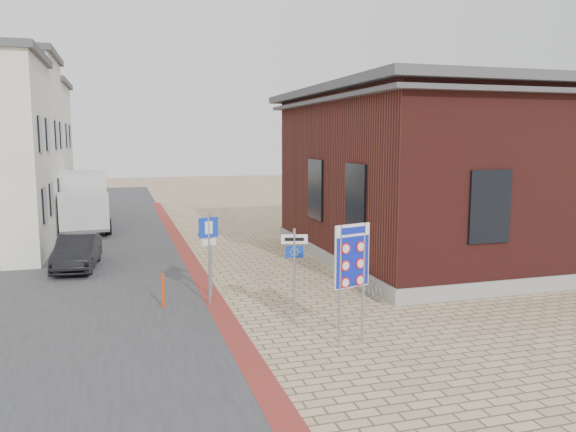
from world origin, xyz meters
TOP-DOWN VIEW (x-y plane):
  - ground at (0.00, 0.00)m, footprint 120.00×120.00m
  - road_strip at (-5.50, 15.00)m, footprint 7.00×60.00m
  - curb_strip at (-2.00, 10.00)m, footprint 0.60×40.00m
  - brick_building at (8.99, 7.00)m, footprint 13.00×13.00m
  - townhouse_far at (-10.99, 24.00)m, footprint 7.40×6.40m
  - bike_rack at (2.65, 2.20)m, footprint 0.08×1.80m
  - sedan at (-6.18, 8.69)m, footprint 1.67×3.93m
  - box_truck at (-6.52, 17.93)m, footprint 2.91×6.08m
  - border_sign at (0.50, -1.50)m, footprint 0.96×0.31m
  - essen_sign at (-0.33, 0.30)m, footprint 0.67×0.20m
  - parking_sign at (-2.18, 2.67)m, footprint 0.58×0.18m
  - yield_sign at (-2.00, 3.50)m, footprint 0.90×0.09m
  - bollard at (-3.50, 2.80)m, footprint 0.10×0.10m

SIDE VIEW (x-z plane):
  - ground at x=0.00m, z-range 0.00..0.00m
  - road_strip at x=-5.50m, z-range 0.00..0.02m
  - curb_strip at x=-2.00m, z-range 0.00..0.03m
  - bike_rack at x=2.65m, z-range -0.04..0.56m
  - bollard at x=-3.50m, z-range 0.00..1.01m
  - sedan at x=-6.18m, z-range 0.00..1.26m
  - box_truck at x=-6.52m, z-range 0.05..3.14m
  - essen_sign at x=-0.33m, z-range 0.42..2.96m
  - parking_sign at x=-2.18m, z-range 0.50..3.16m
  - yield_sign at x=-2.00m, z-range 0.68..3.23m
  - border_sign at x=0.50m, z-range 0.63..3.52m
  - brick_building at x=8.99m, z-range 0.09..6.89m
  - townhouse_far at x=-10.99m, z-range 0.02..8.32m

